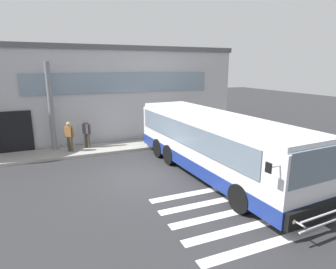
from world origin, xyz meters
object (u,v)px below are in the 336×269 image
object	(u,v)px
entry_support_column	(51,107)
bus_main_foreground	(213,145)
passenger_near_column	(69,135)
passenger_by_doorway	(87,132)

from	to	relation	value
entry_support_column	bus_main_foreground	bearing A→B (deg)	-43.81
bus_main_foreground	passenger_near_column	world-z (taller)	bus_main_foreground
bus_main_foreground	passenger_by_doorway	xyz separation A→B (m)	(-4.76, 5.98, -0.25)
passenger_by_doorway	passenger_near_column	bearing A→B (deg)	-158.22
passenger_near_column	entry_support_column	bearing A→B (deg)	139.43
bus_main_foreground	passenger_by_doorway	bearing A→B (deg)	128.53
entry_support_column	passenger_by_doorway	xyz separation A→B (m)	(1.78, -0.29, -1.50)
entry_support_column	passenger_near_column	world-z (taller)	entry_support_column
entry_support_column	passenger_near_column	bearing A→B (deg)	-40.57
passenger_near_column	passenger_by_doorway	xyz separation A→B (m)	(0.98, 0.39, 0.00)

